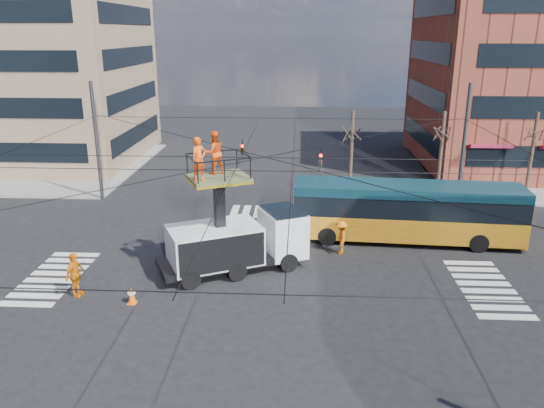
{
  "coord_description": "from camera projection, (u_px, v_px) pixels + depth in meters",
  "views": [
    {
      "loc": [
        1.48,
        -22.06,
        11.01
      ],
      "look_at": [
        0.16,
        2.83,
        2.88
      ],
      "focal_mm": 35.0,
      "sensor_mm": 36.0,
      "label": 1
    }
  ],
  "objects": [
    {
      "name": "tree_c",
      "position": [
        535.0,
        133.0,
        34.96
      ],
      "size": [
        2.0,
        2.0,
        6.0
      ],
      "color": "#382B21",
      "rests_on": "ground"
    },
    {
      "name": "ground",
      "position": [
        265.0,
        282.0,
        24.43
      ],
      "size": [
        120.0,
        120.0,
        0.0
      ],
      "primitive_type": "plane",
      "color": "black",
      "rests_on": "ground"
    },
    {
      "name": "overhead_network",
      "position": [
        264.0,
        191.0,
        23.49
      ],
      "size": [
        24.24,
        24.24,
        8.0
      ],
      "color": "#2D2D30",
      "rests_on": "ground"
    },
    {
      "name": "sidewalk_nw",
      "position": [
        37.0,
        166.0,
        45.41
      ],
      "size": [
        18.0,
        18.0,
        0.12
      ],
      "primitive_type": "cube",
      "color": "slate",
      "rests_on": "ground"
    },
    {
      "name": "traffic_cone",
      "position": [
        132.0,
        295.0,
        22.43
      ],
      "size": [
        0.36,
        0.36,
        0.74
      ],
      "primitive_type": "cone",
      "color": "#FF5F0A",
      "rests_on": "ground"
    },
    {
      "name": "city_bus",
      "position": [
        406.0,
        211.0,
        28.8
      ],
      "size": [
        12.35,
        3.47,
        3.2
      ],
      "rotation": [
        0.0,
        0.0,
        -0.07
      ],
      "color": "#BE7311",
      "rests_on": "ground"
    },
    {
      "name": "sidewalk_ne",
      "position": [
        538.0,
        172.0,
        43.29
      ],
      "size": [
        18.0,
        18.0,
        0.12
      ],
      "primitive_type": "cube",
      "color": "slate",
      "rests_on": "ground"
    },
    {
      "name": "worker_ground",
      "position": [
        75.0,
        275.0,
        22.88
      ],
      "size": [
        0.73,
        1.25,
        2.01
      ],
      "primitive_type": "imported",
      "rotation": [
        0.0,
        0.0,
        1.36
      ],
      "color": "orange",
      "rests_on": "ground"
    },
    {
      "name": "tree_a",
      "position": [
        352.0,
        131.0,
        35.56
      ],
      "size": [
        2.0,
        2.0,
        6.0
      ],
      "color": "#382B21",
      "rests_on": "ground"
    },
    {
      "name": "flagger",
      "position": [
        341.0,
        237.0,
        27.34
      ],
      "size": [
        0.69,
        1.16,
        1.77
      ],
      "primitive_type": "imported",
      "rotation": [
        0.0,
        0.0,
        -1.54
      ],
      "color": "orange",
      "rests_on": "ground"
    },
    {
      "name": "utility_truck",
      "position": [
        236.0,
        227.0,
        25.11
      ],
      "size": [
        7.31,
        5.08,
        6.75
      ],
      "rotation": [
        0.0,
        0.0,
        0.44
      ],
      "color": "black",
      "rests_on": "ground"
    },
    {
      "name": "tree_b",
      "position": [
        443.0,
        132.0,
        35.26
      ],
      "size": [
        2.0,
        2.0,
        6.0
      ],
      "color": "#382B21",
      "rests_on": "ground"
    },
    {
      "name": "crosswalks",
      "position": [
        265.0,
        282.0,
        24.43
      ],
      "size": [
        22.4,
        22.4,
        0.02
      ],
      "primitive_type": null,
      "color": "silver",
      "rests_on": "ground"
    }
  ]
}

